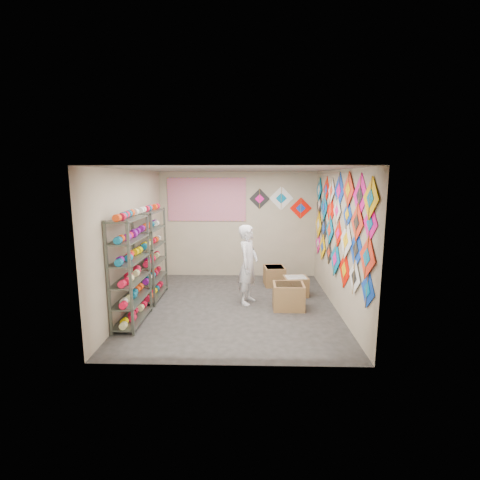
{
  "coord_description": "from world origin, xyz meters",
  "views": [
    {
      "loc": [
        0.27,
        -6.65,
        2.54
      ],
      "look_at": [
        0.1,
        0.3,
        1.3
      ],
      "focal_mm": 26.0,
      "sensor_mm": 36.0,
      "label": 1
    }
  ],
  "objects_px": {
    "carton_a": "(288,296)",
    "carton_c": "(274,276)",
    "shopkeeper": "(248,265)",
    "shelf_rack_front": "(130,271)",
    "carton_b": "(296,286)",
    "shelf_rack_back": "(151,255)"
  },
  "relations": [
    {
      "from": "carton_c",
      "to": "carton_a",
      "type": "bearing_deg",
      "value": -89.23
    },
    {
      "from": "carton_a",
      "to": "shelf_rack_back",
      "type": "bearing_deg",
      "value": 169.98
    },
    {
      "from": "shopkeeper",
      "to": "carton_a",
      "type": "xyz_separation_m",
      "value": [
        0.8,
        -0.31,
        -0.56
      ]
    },
    {
      "from": "shelf_rack_front",
      "to": "shelf_rack_back",
      "type": "xyz_separation_m",
      "value": [
        0.0,
        1.3,
        0.0
      ]
    },
    {
      "from": "shopkeeper",
      "to": "shelf_rack_front",
      "type": "bearing_deg",
      "value": 136.97
    },
    {
      "from": "carton_a",
      "to": "carton_c",
      "type": "distance_m",
      "value": 1.53
    },
    {
      "from": "shelf_rack_front",
      "to": "carton_a",
      "type": "distance_m",
      "value": 3.02
    },
    {
      "from": "shopkeeper",
      "to": "carton_b",
      "type": "relative_size",
      "value": 3.19
    },
    {
      "from": "carton_b",
      "to": "carton_c",
      "type": "xyz_separation_m",
      "value": [
        -0.41,
        0.73,
        0.02
      ]
    },
    {
      "from": "shopkeeper",
      "to": "carton_b",
      "type": "xyz_separation_m",
      "value": [
        1.04,
        0.48,
        -0.6
      ]
    },
    {
      "from": "shopkeeper",
      "to": "carton_a",
      "type": "bearing_deg",
      "value": -91.3
    },
    {
      "from": "shopkeeper",
      "to": "carton_b",
      "type": "distance_m",
      "value": 1.29
    },
    {
      "from": "carton_b",
      "to": "carton_c",
      "type": "distance_m",
      "value": 0.84
    },
    {
      "from": "carton_a",
      "to": "carton_c",
      "type": "relative_size",
      "value": 1.15
    },
    {
      "from": "carton_a",
      "to": "shopkeeper",
      "type": "bearing_deg",
      "value": 159.92
    },
    {
      "from": "shelf_rack_back",
      "to": "shopkeeper",
      "type": "bearing_deg",
      "value": -6.81
    },
    {
      "from": "carton_a",
      "to": "shelf_rack_front",
      "type": "bearing_deg",
      "value": -164.29
    },
    {
      "from": "shelf_rack_front",
      "to": "shelf_rack_back",
      "type": "bearing_deg",
      "value": 90.0
    },
    {
      "from": "carton_b",
      "to": "shelf_rack_front",
      "type": "bearing_deg",
      "value": -160.12
    },
    {
      "from": "shelf_rack_front",
      "to": "carton_b",
      "type": "xyz_separation_m",
      "value": [
        3.09,
        1.53,
        -0.74
      ]
    },
    {
      "from": "shelf_rack_front",
      "to": "shopkeeper",
      "type": "xyz_separation_m",
      "value": [
        2.05,
        1.06,
        -0.14
      ]
    },
    {
      "from": "shelf_rack_front",
      "to": "carton_b",
      "type": "bearing_deg",
      "value": 26.43
    }
  ]
}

